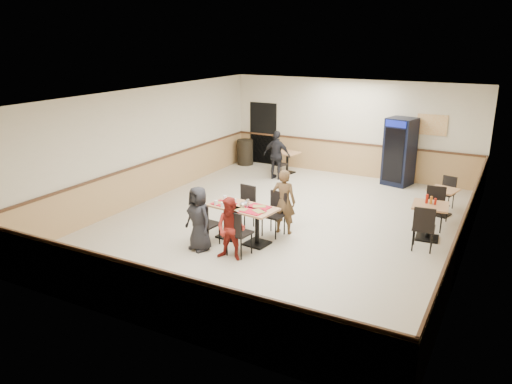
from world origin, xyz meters
The scene contains 20 objects.
ground centered at (0.00, 0.00, 0.00)m, with size 10.00×10.00×0.00m, color beige.
room_shell centered at (1.78, 2.55, 0.58)m, with size 10.00×10.00×10.00m.
main_table centered at (-0.33, -1.33, 0.52)m, with size 1.55×0.91×0.79m.
main_chairs centered at (-0.38, -1.32, 0.50)m, with size 1.50×1.87×1.00m.
diner_woman_left centered at (-0.91, -2.16, 0.68)m, with size 0.67×0.43×1.36m, color black.
diner_woman_right centered at (-0.07, -2.26, 0.64)m, with size 0.62×0.49×1.28m, color maroon.
diner_man_opposite centered at (0.25, -0.50, 0.74)m, with size 0.54×0.35×1.48m, color #503A22.
lone_diner centered at (-1.82, 3.42, 0.75)m, with size 0.88×0.37×1.51m, color black.
tabletop_clutter centered at (-0.35, -1.39, 0.81)m, with size 1.31×0.69×0.12m.
side_table_near centered at (3.19, 0.66, 0.53)m, with size 0.81×0.81×0.79m.
side_table_near_chair_south centered at (3.19, 0.03, 0.50)m, with size 0.47×0.47×1.00m, color black, non-canonical shape.
side_table_near_chair_north centered at (3.19, 1.30, 0.50)m, with size 0.47×0.47×1.00m, color black, non-canonical shape.
side_table_far centered at (3.22, 2.39, 0.45)m, with size 0.77×0.77×0.68m.
side_table_far_chair_south centered at (3.22, 1.85, 0.43)m, with size 0.40×0.40×0.86m, color black, non-canonical shape.
side_table_far_chair_north centered at (3.22, 2.93, 0.43)m, with size 0.40×0.40×0.86m, color black, non-canonical shape.
condiment_caddy centered at (3.16, 0.71, 0.88)m, with size 0.23×0.06×0.20m.
back_table centered at (-1.82, 4.20, 0.46)m, with size 0.75×0.75×0.69m.
back_table_chair_lone centered at (-1.82, 3.65, 0.44)m, with size 0.40×0.40×0.87m, color black, non-canonical shape.
pepsi_cooler centered at (1.62, 4.59, 1.00)m, with size 0.91×0.91×1.99m.
trash_bin centered at (-3.57, 4.55, 0.43)m, with size 0.55×0.55×0.86m, color black.
Camera 1 is at (4.64, -10.06, 4.28)m, focal length 35.00 mm.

